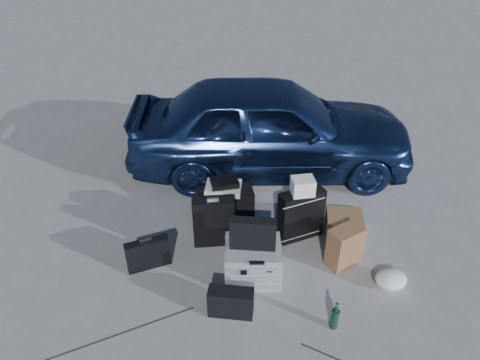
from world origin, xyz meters
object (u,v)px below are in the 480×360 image
object	(u,v)px
pelican_case	(253,261)
suitcase_right	(301,215)
car	(270,126)
cardboard_box	(344,226)
suitcase_left	(214,221)
duffel_bag	(225,202)
briefcase	(148,254)
green_bottle	(335,316)

from	to	relation	value
pelican_case	suitcase_right	size ratio (longest dim) A/B	0.91
car	cardboard_box	world-z (taller)	car
suitcase_left	duffel_bag	world-z (taller)	suitcase_left
briefcase	suitcase_left	xyz separation A→B (m)	(0.69, 0.29, 0.12)
duffel_bag	cardboard_box	world-z (taller)	duffel_bag
suitcase_left	cardboard_box	distance (m)	1.43
green_bottle	cardboard_box	bearing A→B (deg)	69.01
suitcase_left	green_bottle	distance (m)	1.59
duffel_bag	car	bearing A→B (deg)	51.97
pelican_case	green_bottle	bearing A→B (deg)	-41.51
cardboard_box	green_bottle	xyz separation A→B (m)	(-0.45, -1.18, -0.00)
suitcase_left	green_bottle	size ratio (longest dim) A/B	2.00
green_bottle	suitcase_right	bearing A→B (deg)	91.11
briefcase	cardboard_box	size ratio (longest dim) A/B	1.14
duffel_bag	green_bottle	world-z (taller)	duffel_bag
briefcase	cardboard_box	xyz separation A→B (m)	(2.11, 0.21, -0.03)
duffel_bag	briefcase	bearing A→B (deg)	-140.03
suitcase_right	car	bearing A→B (deg)	77.16
suitcase_right	suitcase_left	bearing A→B (deg)	163.20
suitcase_right	cardboard_box	size ratio (longest dim) A/B	1.53
suitcase_right	duffel_bag	xyz separation A→B (m)	(-0.77, 0.50, -0.13)
suitcase_right	cardboard_box	distance (m)	0.51
briefcase	car	bearing A→B (deg)	33.57
car	suitcase_right	xyz separation A→B (m)	(0.08, -1.45, -0.32)
suitcase_left	cardboard_box	size ratio (longest dim) A/B	1.49
pelican_case	suitcase_right	distance (m)	0.81
suitcase_left	green_bottle	xyz separation A→B (m)	(0.96, -1.26, -0.14)
suitcase_left	suitcase_right	xyz separation A→B (m)	(0.94, -0.01, 0.01)
briefcase	green_bottle	bearing A→B (deg)	-44.90
car	green_bottle	world-z (taller)	car
car	pelican_case	distance (m)	2.10
suitcase_right	duffel_bag	world-z (taller)	suitcase_right
pelican_case	briefcase	size ratio (longest dim) A/B	1.23
duffel_bag	green_bottle	bearing A→B (deg)	-67.78
briefcase	green_bottle	world-z (taller)	briefcase
duffel_bag	suitcase_right	bearing A→B (deg)	-35.27
cardboard_box	suitcase_right	bearing A→B (deg)	171.55
pelican_case	green_bottle	size ratio (longest dim) A/B	1.88
pelican_case	car	bearing A→B (deg)	82.51
cardboard_box	green_bottle	size ratio (longest dim) A/B	1.34
suitcase_right	cardboard_box	bearing A→B (deg)	-24.53
suitcase_left	suitcase_right	distance (m)	0.94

